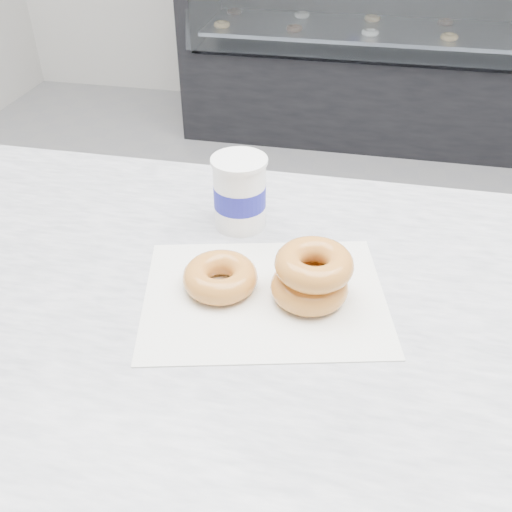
{
  "coord_description": "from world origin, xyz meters",
  "views": [
    {
      "loc": [
        -0.16,
        -1.2,
        1.43
      ],
      "look_at": [
        -0.3,
        -0.55,
        0.94
      ],
      "focal_mm": 40.0,
      "sensor_mm": 36.0,
      "label": 1
    }
  ],
  "objects_px": {
    "counter": "(412,508)",
    "display_case": "(406,47)",
    "donut_stack": "(312,276)",
    "donut_single": "(220,277)",
    "coffee_cup": "(240,192)"
  },
  "relations": [
    {
      "from": "counter",
      "to": "display_case",
      "type": "distance_m",
      "value": 2.72
    },
    {
      "from": "display_case",
      "to": "donut_stack",
      "type": "bearing_deg",
      "value": -94.47
    },
    {
      "from": "donut_single",
      "to": "donut_stack",
      "type": "relative_size",
      "value": 0.74
    },
    {
      "from": "counter",
      "to": "coffee_cup",
      "type": "bearing_deg",
      "value": 152.52
    },
    {
      "from": "donut_single",
      "to": "display_case",
      "type": "bearing_deg",
      "value": 82.83
    },
    {
      "from": "counter",
      "to": "donut_stack",
      "type": "relative_size",
      "value": 21.04
    },
    {
      "from": "counter",
      "to": "donut_stack",
      "type": "bearing_deg",
      "value": 175.66
    },
    {
      "from": "counter",
      "to": "display_case",
      "type": "height_order",
      "value": "display_case"
    },
    {
      "from": "counter",
      "to": "donut_stack",
      "type": "xyz_separation_m",
      "value": [
        -0.21,
        0.02,
        0.49
      ]
    },
    {
      "from": "display_case",
      "to": "coffee_cup",
      "type": "distance_m",
      "value": 2.61
    },
    {
      "from": "donut_single",
      "to": "donut_stack",
      "type": "height_order",
      "value": "donut_stack"
    },
    {
      "from": "display_case",
      "to": "counter",
      "type": "bearing_deg",
      "value": -90.0
    },
    {
      "from": "donut_stack",
      "to": "donut_single",
      "type": "bearing_deg",
      "value": -177.88
    },
    {
      "from": "counter",
      "to": "donut_single",
      "type": "relative_size",
      "value": 28.42
    },
    {
      "from": "donut_stack",
      "to": "coffee_cup",
      "type": "distance_m",
      "value": 0.22
    }
  ]
}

